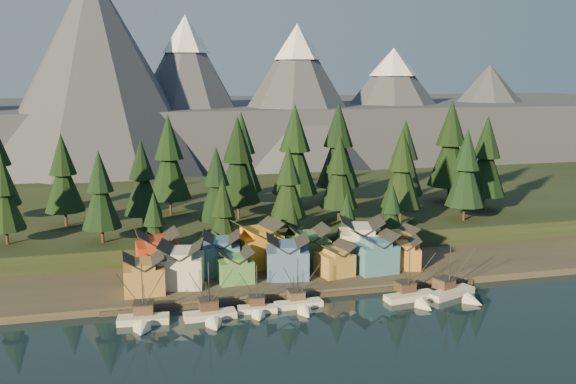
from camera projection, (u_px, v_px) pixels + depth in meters
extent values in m
plane|color=black|center=(320.00, 326.00, 119.11)|extent=(500.00, 500.00, 0.00)
cube|color=#373028|center=(273.00, 261.00, 157.08)|extent=(400.00, 50.00, 1.50)
cube|color=black|center=(238.00, 210.00, 204.30)|extent=(420.00, 100.00, 6.00)
cube|color=#3F362D|center=(297.00, 294.00, 134.74)|extent=(80.00, 4.00, 1.00)
cube|color=#474A5B|center=(191.00, 130.00, 344.98)|extent=(560.00, 160.00, 30.00)
cone|color=#474A5B|center=(96.00, 75.00, 271.44)|extent=(100.00, 100.00, 90.00)
cone|color=#474A5B|center=(187.00, 94.00, 299.85)|extent=(80.00, 80.00, 72.00)
cone|color=white|center=(186.00, 34.00, 294.74)|extent=(22.40, 22.40, 17.28)
cone|color=#474A5B|center=(297.00, 98.00, 300.76)|extent=(84.00, 84.00, 68.00)
cone|color=white|center=(297.00, 42.00, 295.94)|extent=(23.52, 23.52, 16.32)
cone|color=#474A5B|center=(392.00, 105.00, 330.10)|extent=(92.00, 92.00, 58.00)
cone|color=white|center=(393.00, 62.00, 325.99)|extent=(25.76, 25.76, 13.92)
cone|color=#474A5B|center=(487.00, 111.00, 352.84)|extent=(88.00, 88.00, 50.00)
cube|color=beige|center=(143.00, 321.00, 120.65)|extent=(9.87, 4.31, 1.81)
cone|color=beige|center=(141.00, 332.00, 115.54)|extent=(3.70, 3.59, 3.40)
cube|color=black|center=(144.00, 324.00, 120.78)|extent=(10.11, 4.39, 0.40)
cube|color=#50362A|center=(144.00, 309.00, 122.03)|extent=(3.94, 3.74, 2.04)
cube|color=#2C2929|center=(143.00, 303.00, 121.82)|extent=(4.19, 3.98, 0.23)
cylinder|color=black|center=(142.00, 290.00, 120.11)|extent=(0.20, 0.20, 10.21)
cylinder|color=black|center=(144.00, 297.00, 123.67)|extent=(0.16, 0.16, 4.99)
cube|color=beige|center=(210.00, 316.00, 122.93)|extent=(10.09, 3.76, 1.75)
cone|color=beige|center=(215.00, 327.00, 117.80)|extent=(3.44, 3.55, 3.27)
cube|color=black|center=(210.00, 319.00, 123.05)|extent=(10.34, 3.83, 0.38)
cube|color=#452E24|center=(208.00, 305.00, 124.32)|extent=(3.65, 3.44, 1.96)
cube|color=#2C2929|center=(208.00, 299.00, 124.12)|extent=(3.88, 3.67, 0.22)
cylinder|color=black|center=(209.00, 287.00, 122.43)|extent=(0.20, 0.20, 9.82)
cylinder|color=black|center=(206.00, 294.00, 125.97)|extent=(0.15, 0.15, 4.80)
cube|color=beige|center=(257.00, 310.00, 126.17)|extent=(7.97, 3.68, 1.48)
cone|color=beige|center=(259.00, 318.00, 122.05)|extent=(3.07, 2.94, 2.78)
cube|color=black|center=(257.00, 313.00, 126.27)|extent=(8.17, 3.75, 0.32)
cube|color=#432C23|center=(257.00, 301.00, 127.27)|extent=(3.27, 3.11, 1.67)
cube|color=#2C2929|center=(257.00, 296.00, 127.10)|extent=(3.48, 3.32, 0.19)
cylinder|color=black|center=(257.00, 286.00, 125.72)|extent=(0.17, 0.17, 8.33)
cylinder|color=black|center=(256.00, 292.00, 128.59)|extent=(0.13, 0.13, 4.07)
cube|color=silver|center=(299.00, 305.00, 128.87)|extent=(9.71, 3.28, 1.57)
cone|color=silver|center=(307.00, 314.00, 123.90)|extent=(3.05, 3.39, 2.93)
cube|color=black|center=(299.00, 308.00, 128.98)|extent=(9.95, 3.34, 0.34)
cube|color=brown|center=(296.00, 295.00, 130.25)|extent=(3.23, 3.05, 1.76)
cube|color=#2C2929|center=(296.00, 290.00, 130.07)|extent=(3.44, 3.25, 0.20)
cylinder|color=black|center=(298.00, 280.00, 128.47)|extent=(0.18, 0.18, 8.80)
cylinder|color=black|center=(293.00, 285.00, 131.87)|extent=(0.14, 0.14, 4.30)
cube|color=beige|center=(410.00, 298.00, 132.87)|extent=(11.25, 4.71, 1.75)
cone|color=beige|center=(426.00, 308.00, 127.41)|extent=(3.75, 4.13, 3.29)
cube|color=black|center=(410.00, 301.00, 132.99)|extent=(11.52, 4.80, 0.38)
cube|color=#413223|center=(405.00, 287.00, 134.38)|extent=(3.91, 3.72, 1.97)
cube|color=#2C2929|center=(405.00, 282.00, 134.17)|extent=(4.16, 3.97, 0.22)
cylinder|color=black|center=(409.00, 270.00, 132.40)|extent=(0.20, 0.20, 9.86)
cylinder|color=black|center=(400.00, 277.00, 136.15)|extent=(0.15, 0.15, 4.82)
cube|color=beige|center=(451.00, 294.00, 135.12)|extent=(11.64, 7.14, 1.81)
cone|color=beige|center=(475.00, 302.00, 130.19)|extent=(4.53, 4.77, 3.39)
cube|color=black|center=(451.00, 297.00, 135.25)|extent=(11.91, 7.29, 0.40)
cube|color=#50372A|center=(444.00, 283.00, 136.44)|extent=(4.59, 4.46, 2.04)
cube|color=#2C2929|center=(444.00, 278.00, 136.23)|extent=(4.88, 4.75, 0.23)
cylinder|color=black|center=(450.00, 266.00, 134.56)|extent=(0.20, 0.20, 10.18)
cylinder|color=black|center=(436.00, 273.00, 138.01)|extent=(0.16, 0.16, 4.98)
cube|color=olive|center=(144.00, 279.00, 132.33)|extent=(8.27, 7.26, 5.60)
cube|color=olive|center=(143.00, 264.00, 131.70)|extent=(4.60, 7.06, 1.15)
cube|color=beige|center=(182.00, 271.00, 136.61)|extent=(10.53, 9.74, 6.58)
cube|color=beige|center=(181.00, 253.00, 135.88)|extent=(6.48, 8.77, 1.28)
cube|color=#498347|center=(235.00, 270.00, 139.48)|extent=(7.67, 7.20, 4.89)
cube|color=#498347|center=(235.00, 257.00, 138.93)|extent=(4.37, 6.90, 1.03)
cube|color=#3C5B8E|center=(287.00, 263.00, 142.35)|extent=(10.42, 9.56, 6.44)
cube|color=#3C5B8E|center=(287.00, 246.00, 141.64)|extent=(6.36, 8.66, 1.28)
cube|color=#A77F3B|center=(335.00, 264.00, 144.06)|extent=(8.39, 8.39, 5.00)
cube|color=#A77F3B|center=(335.00, 251.00, 143.51)|extent=(5.29, 7.55, 0.98)
cube|color=teal|center=(375.00, 258.00, 146.05)|extent=(9.39, 8.16, 6.42)
cube|color=teal|center=(376.00, 242.00, 145.34)|extent=(5.48, 7.63, 1.22)
cube|color=#AC692C|center=(403.00, 257.00, 149.04)|extent=(8.36, 7.67, 4.93)
cube|color=#AC692C|center=(403.00, 245.00, 148.49)|extent=(5.18, 6.86, 1.01)
cube|color=#9D3018|center=(158.00, 259.00, 144.52)|extent=(9.59, 8.65, 7.05)
cube|color=#9D3018|center=(157.00, 241.00, 143.74)|extent=(5.51, 8.22, 1.27)
cube|color=#386084|center=(222.00, 259.00, 144.99)|extent=(9.43, 9.00, 6.72)
cube|color=#386084|center=(221.00, 242.00, 144.26)|extent=(5.73, 8.24, 1.16)
cube|color=orange|center=(258.00, 250.00, 150.34)|extent=(11.61, 10.49, 7.48)
cube|color=orange|center=(257.00, 232.00, 149.51)|extent=(7.20, 9.32, 1.40)
cube|color=#46703D|center=(308.00, 251.00, 151.43)|extent=(9.07, 7.48, 6.39)
cube|color=#46703D|center=(309.00, 236.00, 150.72)|extent=(5.00, 7.32, 1.27)
cube|color=beige|center=(361.00, 247.00, 152.72)|extent=(11.72, 10.91, 7.71)
cube|color=beige|center=(361.00, 229.00, 151.87)|extent=(7.35, 9.68, 1.39)
cube|color=olive|center=(400.00, 247.00, 156.02)|extent=(7.94, 7.57, 5.72)
cube|color=olive|center=(400.00, 234.00, 155.39)|extent=(4.78, 6.97, 0.99)
cylinder|color=#332319|center=(7.00, 237.00, 152.33)|extent=(0.70, 0.70, 3.82)
cone|color=black|center=(4.00, 202.00, 150.79)|extent=(9.34, 9.34, 13.16)
cone|color=black|center=(2.00, 174.00, 149.52)|extent=(6.37, 6.37, 9.55)
cylinder|color=#332319|center=(66.00, 218.00, 170.40)|extent=(0.70, 0.70, 4.35)
cone|color=black|center=(64.00, 183.00, 168.64)|extent=(10.64, 10.64, 14.99)
cone|color=black|center=(62.00, 154.00, 167.20)|extent=(7.25, 7.25, 10.88)
cylinder|color=#332319|center=(103.00, 235.00, 153.78)|extent=(0.70, 0.70, 3.94)
cone|color=black|center=(101.00, 200.00, 152.19)|extent=(9.63, 9.63, 13.57)
cone|color=black|center=(99.00, 171.00, 150.88)|extent=(6.56, 6.56, 9.85)
cylinder|color=#332319|center=(144.00, 221.00, 167.59)|extent=(0.70, 0.70, 4.14)
cone|color=black|center=(142.00, 187.00, 165.91)|extent=(10.12, 10.12, 14.26)
cone|color=black|center=(141.00, 159.00, 164.54)|extent=(6.90, 6.90, 10.35)
cylinder|color=#332319|center=(171.00, 206.00, 183.71)|extent=(0.70, 0.70, 5.06)
cone|color=black|center=(169.00, 168.00, 181.66)|extent=(12.37, 12.37, 17.43)
cone|color=black|center=(168.00, 137.00, 179.98)|extent=(8.43, 8.43, 12.65)
cylinder|color=#332319|center=(218.00, 226.00, 162.39)|extent=(0.70, 0.70, 3.92)
cone|color=black|center=(217.00, 193.00, 160.81)|extent=(9.57, 9.57, 13.49)
cone|color=black|center=(216.00, 166.00, 159.51)|extent=(6.53, 6.53, 9.79)
cylinder|color=#332319|center=(239.00, 210.00, 178.49)|extent=(0.70, 0.70, 5.03)
cone|color=black|center=(238.00, 171.00, 176.46)|extent=(12.30, 12.30, 17.34)
cone|color=black|center=(238.00, 139.00, 174.79)|extent=(8.39, 8.39, 12.58)
cylinder|color=#332319|center=(288.00, 224.00, 164.79)|extent=(0.70, 0.70, 3.92)
cone|color=black|center=(288.00, 191.00, 163.21)|extent=(9.57, 9.57, 13.49)
cone|color=black|center=(288.00, 164.00, 161.91)|extent=(6.53, 6.53, 9.79)
cylinder|color=#332319|center=(295.00, 201.00, 189.43)|extent=(0.70, 0.70, 5.52)
cone|color=black|center=(295.00, 161.00, 187.19)|extent=(13.50, 13.50, 19.02)
cone|color=black|center=(295.00, 127.00, 185.36)|extent=(9.20, 9.20, 13.81)
cylinder|color=#332319|center=(339.00, 214.00, 175.26)|extent=(0.70, 0.70, 4.26)
cone|color=black|center=(339.00, 181.00, 173.54)|extent=(10.41, 10.41, 14.66)
cone|color=black|center=(340.00, 153.00, 172.13)|extent=(7.10, 7.10, 10.64)
cylinder|color=#332319|center=(338.00, 194.00, 200.88)|extent=(0.70, 0.70, 5.52)
cone|color=black|center=(338.00, 156.00, 198.65)|extent=(13.49, 13.49, 19.02)
cone|color=black|center=(339.00, 124.00, 196.82)|extent=(9.20, 9.20, 13.80)
cylinder|color=#332319|center=(400.00, 214.00, 174.31)|extent=(0.70, 0.70, 4.50)
cone|color=black|center=(402.00, 179.00, 172.48)|extent=(11.01, 11.01, 15.52)
cone|color=black|center=(403.00, 149.00, 170.99)|extent=(7.51, 7.51, 11.26)
cylinder|color=#332319|center=(403.00, 201.00, 191.45)|extent=(0.70, 0.70, 4.70)
cone|color=black|center=(404.00, 167.00, 189.55)|extent=(11.48, 11.48, 16.18)
cone|color=black|center=(405.00, 139.00, 187.99)|extent=(7.83, 7.83, 11.74)
cylinder|color=#332319|center=(464.00, 212.00, 176.71)|extent=(0.70, 0.70, 4.46)
cone|color=black|center=(466.00, 178.00, 174.91)|extent=(10.90, 10.90, 15.36)
cone|color=black|center=(467.00, 149.00, 173.43)|extent=(7.43, 7.43, 11.15)
cylinder|color=#332319|center=(448.00, 193.00, 201.39)|extent=(0.70, 0.70, 5.62)
cone|color=black|center=(450.00, 155.00, 199.11)|extent=(13.74, 13.74, 19.36)
cone|color=black|center=(452.00, 123.00, 197.25)|extent=(9.37, 9.37, 14.05)
cylinder|color=#332319|center=(242.00, 198.00, 195.65)|extent=(0.70, 0.70, 5.06)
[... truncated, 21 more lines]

